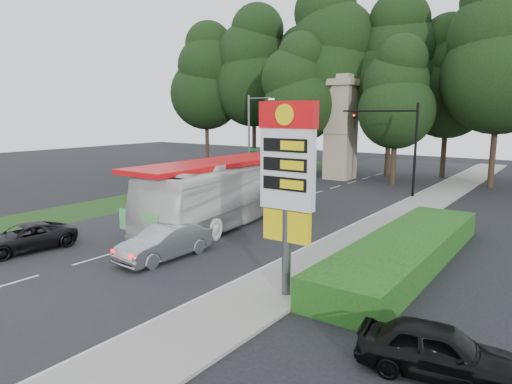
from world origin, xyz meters
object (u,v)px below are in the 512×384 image
Objects in this scene: monument at (341,127)px; transit_bus at (227,192)px; sedan_silver at (165,242)px; streetlight_signs at (251,136)px; traffic_signal_mast at (399,136)px; parked_car_black at (439,350)px; gas_station_pylon at (287,173)px; suv_charcoal at (24,238)px.

monument is 0.74× the size of transit_bus.
monument is at bearing 101.84° from sedan_silver.
streetlight_signs is 1.73× the size of sedan_silver.
sedan_silver is (-3.18, -21.48, -3.91)m from traffic_signal_mast.
gas_station_pylon is at bearing 61.43° from parked_car_black.
parked_car_black is at bearing -69.03° from traffic_signal_mast.
sedan_silver is at bearing -98.42° from traffic_signal_mast.
gas_station_pylon is at bearing 18.60° from suv_charcoal.
traffic_signal_mast reaches higher than suv_charcoal.
gas_station_pylon is 0.95× the size of traffic_signal_mast.
streetlight_signs is (-12.67, -1.99, -0.23)m from traffic_signal_mast.
streetlight_signs is 1.76× the size of suv_charcoal.
monument is at bearing 58.03° from streetlight_signs.
sedan_silver is at bearing 69.30° from parked_car_black.
suv_charcoal is 1.15× the size of parked_car_black.
transit_bus is (-5.18, -14.62, -2.79)m from traffic_signal_mast.
monument is 21.03m from transit_bus.
parked_car_black is at bearing -19.40° from gas_station_pylon.
streetlight_signs is (-16.19, 20.01, -0.01)m from gas_station_pylon.
transit_bus is 17.21m from parked_car_black.
sedan_silver is (4.50, -27.48, -4.34)m from monument.
traffic_signal_mast is at bearing 99.09° from gas_station_pylon.
streetlight_signs is at bearing -121.97° from monument.
streetlight_signs is 0.59× the size of transit_bus.
transit_bus is at bearing -109.51° from traffic_signal_mast.
traffic_signal_mast is 26.02m from parked_car_black.
streetlight_signs is 0.80× the size of monument.
sedan_silver is 1.02× the size of suv_charcoal.
suv_charcoal is (-9.45, -24.53, -4.04)m from traffic_signal_mast.
gas_station_pylon reaches higher than parked_car_black.
transit_bus is 2.93× the size of sedan_silver.
monument is at bearing 89.21° from transit_bus.
suv_charcoal is at bearing -121.00° from transit_bus.
traffic_signal_mast reaches higher than transit_bus.
traffic_signal_mast is 1.56× the size of sedan_silver.
gas_station_pylon is at bearing -80.91° from traffic_signal_mast.
monument is 28.19m from sedan_silver.
transit_bus is (-8.70, 7.38, -2.56)m from gas_station_pylon.
parked_car_black is (21.87, -22.01, -3.76)m from streetlight_signs.
parked_car_black is at bearing 9.19° from suv_charcoal.
transit_bus is at bearing 47.71° from parked_car_black.
monument is at bearing 20.19° from parked_car_black.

